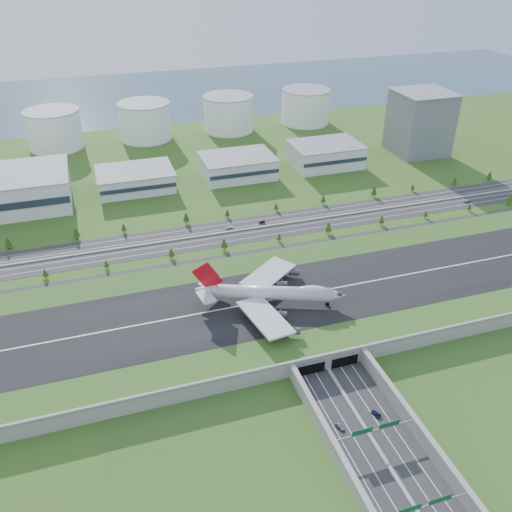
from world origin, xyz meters
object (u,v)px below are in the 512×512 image
object	(u,v)px
fuel_tank_a	(54,129)
car_2	(376,414)
car_0	(340,426)
car_5	(262,222)
car_7	(229,228)
boeing_747	(270,293)
office_tower	(420,123)
car_6	(467,201)

from	to	relation	value
fuel_tank_a	car_2	distance (m)	412.95
car_0	car_5	bearing A→B (deg)	63.66
car_2	car_7	world-z (taller)	car_7
fuel_tank_a	car_7	size ratio (longest dim) A/B	9.58
boeing_747	car_0	bearing A→B (deg)	-66.86
car_0	car_7	bearing A→B (deg)	71.20
office_tower	car_2	bearing A→B (deg)	-124.72
fuel_tank_a	car_6	xyz separation A→B (m)	(297.63, -223.46, -16.58)
boeing_747	car_7	distance (m)	103.73
car_5	car_7	world-z (taller)	car_7
fuel_tank_a	car_5	size ratio (longest dim) A/B	10.95
boeing_747	car_6	size ratio (longest dim) A/B	13.30
boeing_747	car_7	xyz separation A→B (m)	(5.24, 102.63, -14.13)
boeing_747	car_5	xyz separation A→B (m)	(29.73, 103.26, -14.13)
office_tower	car_2	distance (m)	338.39
car_0	boeing_747	bearing A→B (deg)	73.95
car_0	car_7	size ratio (longest dim) A/B	0.93
boeing_747	car_7	bearing A→B (deg)	108.20
fuel_tank_a	car_2	size ratio (longest dim) A/B	10.42
office_tower	boeing_747	xyz separation A→B (m)	(-212.63, -197.41, -12.49)
car_5	fuel_tank_a	bearing A→B (deg)	-153.66
fuel_tank_a	car_5	world-z (taller)	fuel_tank_a
office_tower	fuel_tank_a	size ratio (longest dim) A/B	1.10
boeing_747	car_0	distance (m)	82.74
car_5	car_6	size ratio (longest dim) A/B	0.79
boeing_747	car_5	size ratio (longest dim) A/B	16.75
car_7	car_5	bearing A→B (deg)	88.51
car_6	car_7	distance (m)	185.52
office_tower	car_2	xyz separation A→B (m)	(-192.11, -277.29, -26.71)
office_tower	car_6	distance (m)	113.88
fuel_tank_a	boeing_747	xyz separation A→B (m)	(107.37, -312.41, -2.49)
boeing_747	fuel_tank_a	bearing A→B (deg)	130.09
fuel_tank_a	car_0	bearing A→B (deg)	-74.37
car_5	office_tower	bearing A→B (deg)	110.34
car_7	office_tower	bearing A→B (deg)	111.60
office_tower	car_5	xyz separation A→B (m)	(-182.90, -94.16, -26.63)
car_6	car_7	world-z (taller)	car_6
car_0	car_6	world-z (taller)	car_0
fuel_tank_a	car_6	bearing A→B (deg)	-36.90
car_6	fuel_tank_a	bearing A→B (deg)	35.23
office_tower	fuel_tank_a	bearing A→B (deg)	160.23
boeing_747	car_7	world-z (taller)	boeing_747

